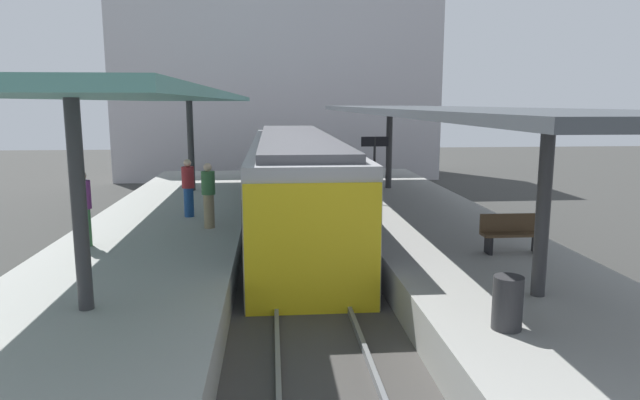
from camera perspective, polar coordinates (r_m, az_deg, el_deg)
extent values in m
plane|color=#383835|center=(14.55, -1.70, -7.36)|extent=(80.00, 80.00, 0.00)
cube|color=#9E9E99|center=(14.70, -16.74, -5.57)|extent=(4.40, 28.00, 1.00)
cube|color=#9E9E99|center=(15.10, 12.90, -5.00)|extent=(4.40, 28.00, 1.00)
cube|color=#423F3D|center=(14.52, -1.70, -6.99)|extent=(3.20, 28.00, 0.20)
cube|color=slate|center=(14.45, -4.58, -6.39)|extent=(0.08, 28.00, 0.14)
cube|color=slate|center=(14.53, 1.15, -6.28)|extent=(0.08, 28.00, 0.14)
cube|color=#ADADB2|center=(18.24, -2.48, 1.46)|extent=(2.70, 15.02, 2.90)
cube|color=yellow|center=(10.89, -0.72, -5.07)|extent=(2.65, 0.08, 2.60)
cube|color=black|center=(18.19, -6.80, 2.49)|extent=(0.04, 13.82, 0.76)
cube|color=black|center=(18.30, 1.81, 2.60)|extent=(0.04, 13.82, 0.76)
cube|color=#515156|center=(18.08, -2.51, 6.33)|extent=(2.16, 14.27, 0.20)
cylinder|color=#333335|center=(9.61, -23.23, -0.61)|extent=(0.24, 0.24, 3.38)
cylinder|color=#333335|center=(21.85, -12.96, 5.35)|extent=(0.24, 0.24, 3.38)
cube|color=slate|center=(15.58, -16.42, 10.02)|extent=(4.18, 21.00, 0.16)
cylinder|color=#333335|center=(10.24, 21.68, -0.95)|extent=(0.24, 0.24, 3.02)
cylinder|color=#333335|center=(22.13, 7.01, 5.10)|extent=(0.24, 0.24, 3.02)
cube|color=#3D4247|center=(15.95, 11.85, 8.89)|extent=(4.18, 21.00, 0.16)
cube|color=black|center=(13.01, 16.71, -4.38)|extent=(0.08, 0.32, 0.40)
cube|color=black|center=(13.45, 21.09, -4.17)|extent=(0.08, 0.32, 0.40)
cube|color=#4C3823|center=(13.16, 18.99, -3.30)|extent=(1.40, 0.40, 0.06)
cube|color=#4C3823|center=(13.28, 18.74, -2.17)|extent=(1.40, 0.06, 0.40)
cylinder|color=#262628|center=(18.64, 5.53, 3.00)|extent=(0.08, 0.08, 2.20)
cube|color=black|center=(18.56, 5.58, 5.92)|extent=(0.90, 0.06, 0.32)
cylinder|color=#2D2D30|center=(8.83, 18.47, -9.86)|extent=(0.44, 0.44, 0.80)
cylinder|color=#386B3D|center=(14.15, -22.71, -2.58)|extent=(0.28, 0.28, 0.89)
cylinder|color=#7A337A|center=(14.02, -22.92, 0.50)|extent=(0.36, 0.36, 0.65)
sphere|color=beige|center=(13.96, -23.04, 2.27)|extent=(0.22, 0.22, 0.22)
cylinder|color=#998460|center=(15.26, -11.18, -1.11)|extent=(0.28, 0.28, 0.91)
cylinder|color=#386B3D|center=(15.13, -11.27, 1.71)|extent=(0.36, 0.36, 0.61)
sphere|color=beige|center=(15.08, -11.33, 3.27)|extent=(0.22, 0.22, 0.22)
cylinder|color=navy|center=(16.89, -13.15, -0.22)|extent=(0.28, 0.28, 0.85)
cylinder|color=maroon|center=(16.78, -13.24, 2.25)|extent=(0.36, 0.36, 0.62)
sphere|color=beige|center=(16.73, -13.30, 3.67)|extent=(0.22, 0.22, 0.22)
cube|color=#B7B2B7|center=(33.90, -4.29, 11.82)|extent=(18.00, 6.00, 11.00)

